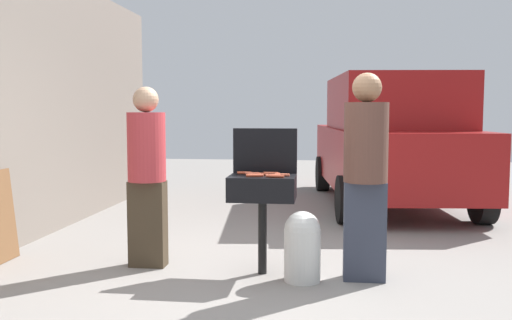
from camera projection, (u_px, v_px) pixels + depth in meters
name	position (u px, v px, depth m)	size (l,w,h in m)	color
ground_plane	(268.00, 277.00, 4.94)	(24.00, 24.00, 0.00)	gray
house_wall_side	(16.00, 101.00, 6.14)	(0.24, 8.00, 3.19)	slate
bbq_grill	(262.00, 191.00, 5.00)	(0.60, 0.44, 0.90)	black
grill_lid_open	(265.00, 151.00, 5.18)	(0.60, 0.05, 0.42)	black
hot_dog_0	(254.00, 174.00, 4.96)	(0.03, 0.03, 0.13)	#B74C33
hot_dog_1	(261.00, 174.00, 4.99)	(0.03, 0.03, 0.13)	#AD4228
hot_dog_2	(271.00, 173.00, 5.05)	(0.03, 0.03, 0.13)	#AD4228
hot_dog_3	(273.00, 176.00, 4.85)	(0.03, 0.03, 0.13)	#C6593D
hot_dog_4	(277.00, 176.00, 4.81)	(0.03, 0.03, 0.13)	#AD4228
hot_dog_5	(256.00, 175.00, 4.89)	(0.03, 0.03, 0.13)	#C6593D
hot_dog_6	(273.00, 174.00, 5.01)	(0.03, 0.03, 0.13)	#B74C33
hot_dog_7	(252.00, 173.00, 5.04)	(0.03, 0.03, 0.13)	#C6593D
hot_dog_8	(253.00, 176.00, 4.86)	(0.03, 0.03, 0.13)	#AD4228
hot_dog_9	(244.00, 173.00, 5.08)	(0.03, 0.03, 0.13)	#AD4228
hot_dog_10	(282.00, 175.00, 4.93)	(0.03, 0.03, 0.13)	#C6593D
propane_tank	(302.00, 245.00, 4.81)	(0.32, 0.32, 0.62)	silver
person_left	(147.00, 170.00, 5.23)	(0.36, 0.36, 1.71)	#3F3323
person_right	(366.00, 169.00, 4.79)	(0.38, 0.38, 1.81)	#333847
parked_minivan	(391.00, 140.00, 8.69)	(2.38, 4.57, 2.02)	maroon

